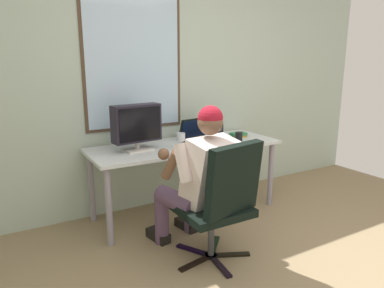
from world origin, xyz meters
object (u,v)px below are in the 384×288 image
desk_speaker (218,130)px  coffee_mug (239,137)px  desk (186,152)px  office_chair (222,198)px  crt_monitor (137,124)px  laptop (199,135)px  person_seated (199,177)px  wine_glass (181,138)px  book_stack (239,135)px

desk_speaker → coffee_mug: 0.31m
desk → office_chair: bearing=-103.1°
crt_monitor → laptop: 0.72m
office_chair → desk_speaker: bearing=57.5°
person_seated → wine_glass: size_ratio=8.01×
wine_glass → desk_speaker: bearing=24.4°
wine_glass → book_stack: (0.78, 0.15, -0.08)m
crt_monitor → desk_speaker: 0.99m
office_chair → crt_monitor: crt_monitor is taller
person_seated → coffee_mug: bearing=34.2°
person_seated → desk_speaker: (0.74, 0.84, 0.16)m
desk → coffee_mug: 0.56m
book_stack → desk: bearing=-178.8°
person_seated → book_stack: (0.93, 0.72, 0.12)m
person_seated → desk: bearing=69.3°
office_chair → coffee_mug: size_ratio=9.80×
laptop → book_stack: (0.46, -0.06, -0.04)m
wine_glass → crt_monitor: bearing=158.6°
office_chair → coffee_mug: bearing=46.6°
desk → book_stack: size_ratio=11.06×
office_chair → wine_glass: size_ratio=6.41×
crt_monitor → coffee_mug: 1.05m
laptop → office_chair: bearing=-112.2°
person_seated → laptop: 0.92m
coffee_mug → book_stack: bearing=53.3°
person_seated → coffee_mug: (0.79, 0.54, 0.14)m
desk → office_chair: (-0.22, -0.96, -0.11)m
crt_monitor → laptop: (0.69, 0.06, -0.18)m
desk → desk_speaker: size_ratio=13.44×
desk → laptop: laptop is taller
desk → book_stack: book_stack is taller
person_seated → office_chair: bearing=-80.3°
book_stack → coffee_mug: (-0.13, -0.18, 0.02)m
book_stack → laptop: bearing=172.8°
desk → crt_monitor: 0.59m
person_seated → desk_speaker: bearing=48.6°
office_chair → book_stack: bearing=47.8°
wine_glass → book_stack: bearing=10.8°
office_chair → coffee_mug: office_chair is taller
wine_glass → person_seated: bearing=-104.2°
laptop → book_stack: bearing=-7.2°
person_seated → wine_glass: person_seated is taller
person_seated → laptop: bearing=59.2°
book_stack → person_seated: bearing=-142.2°
wine_glass → coffee_mug: 0.65m
office_chair → wine_glass: (0.10, 0.82, 0.29)m
desk_speaker → coffee_mug: (0.05, -0.30, -0.02)m
coffee_mug → desk: bearing=162.5°
crt_monitor → laptop: size_ratio=1.15×
laptop → coffee_mug: laptop is taller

